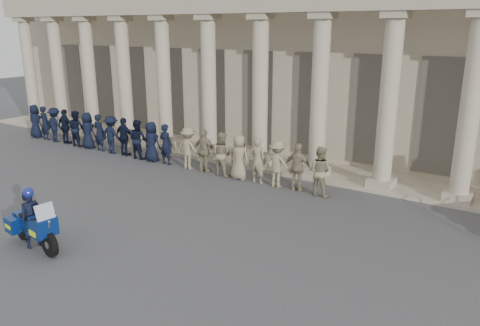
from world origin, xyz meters
The scene contains 5 objects.
ground centered at (0.00, 0.00, 0.00)m, with size 90.00×90.00×0.00m, color #434346.
building centered at (0.00, 14.74, 4.52)m, with size 40.00×12.50×9.00m.
officer_rank centered at (-5.97, 6.28, 0.89)m, with size 17.38×0.68×1.79m.
motorcycle centered at (-2.52, -1.73, 0.63)m, with size 2.25×1.02×1.45m.
rider centered at (-2.64, -1.71, 0.85)m, with size 0.47×0.64×1.70m.
Camera 1 is at (8.43, -8.40, 5.78)m, focal length 35.00 mm.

